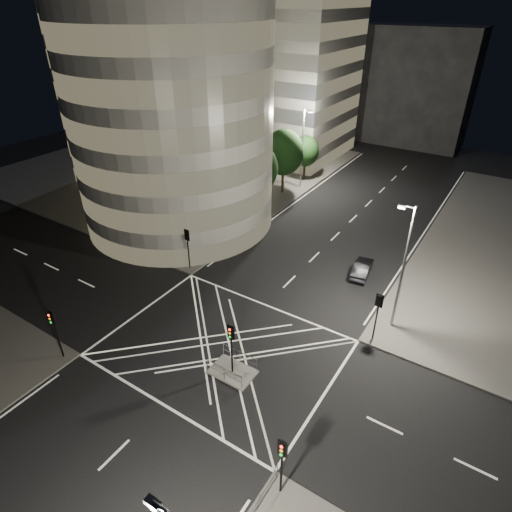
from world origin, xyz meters
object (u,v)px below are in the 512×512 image
Objects in this scene: traffic_signal_nr at (282,458)px; central_island at (233,372)px; street_lamp_left_near at (216,194)px; traffic_signal_island at (231,340)px; traffic_signal_fr at (378,308)px; street_lamp_right_far at (403,266)px; sedan at (362,268)px; street_lamp_left_far at (303,146)px; traffic_signal_nl at (54,326)px; traffic_signal_fl at (187,242)px.

central_island is at bearing 142.07° from traffic_signal_nr.
central_island is 0.30× the size of street_lamp_left_near.
traffic_signal_island is at bearing 142.07° from traffic_signal_nr.
street_lamp_left_near is (-18.24, 5.20, 2.63)m from traffic_signal_fr.
traffic_signal_island is (-6.80, -8.30, 0.00)m from traffic_signal_fr.
street_lamp_right_far is at bearing 87.70° from traffic_signal_nr.
street_lamp_left_near is at bearing 1.88° from sedan.
traffic_signal_fr is (6.80, 8.30, 2.84)m from central_island.
street_lamp_left_near is 1.00× the size of street_lamp_left_far.
traffic_signal_nl is at bearing -139.09° from street_lamp_right_far.
traffic_signal_nr is (17.60, -13.60, 0.00)m from traffic_signal_fl.
traffic_signal_fl is 0.40× the size of street_lamp_left_far.
traffic_signal_fl is 13.62m from traffic_signal_island.
traffic_signal_nl is at bearing -153.86° from central_island.
street_lamp_right_far is at bearing -9.03° from street_lamp_left_near.
street_lamp_left_far is (-18.24, 36.80, 2.63)m from traffic_signal_nr.
traffic_signal_island is 0.40× the size of street_lamp_left_near.
traffic_signal_nl is (-10.80, -5.30, 2.84)m from central_island.
central_island is 33.95m from street_lamp_left_far.
street_lamp_right_far is (18.24, 2.20, 2.63)m from traffic_signal_fl.
traffic_signal_nr and traffic_signal_island have the same top height.
traffic_signal_fr is at bearing 50.67° from traffic_signal_island.
traffic_signal_nl is 0.40× the size of street_lamp_left_far.
street_lamp_left_far reaches higher than sedan.
traffic_signal_fr is (17.60, 0.00, 0.00)m from traffic_signal_fl.
street_lamp_left_near is (-11.44, 13.50, 5.47)m from central_island.
traffic_signal_island is at bearing -49.73° from street_lamp_left_near.
street_lamp_left_near is at bearing 164.08° from traffic_signal_fr.
street_lamp_left_near reaches higher than traffic_signal_fl.
central_island is 0.75× the size of traffic_signal_nl.
traffic_signal_island is (10.80, -8.30, 0.00)m from traffic_signal_fl.
traffic_signal_nr is 41.15m from street_lamp_left_far.
street_lamp_left_far is at bearing 128.17° from traffic_signal_fr.
traffic_signal_nl is at bearing -89.01° from street_lamp_left_far.
street_lamp_left_near reaches higher than traffic_signal_nr.
traffic_signal_fl is at bearing 142.46° from central_island.
street_lamp_left_near is (-11.44, 13.50, 2.63)m from traffic_signal_island.
street_lamp_left_far is at bearing 109.95° from central_island.
traffic_signal_fl is at bearing 90.00° from traffic_signal_nl.
traffic_signal_fl is 17.60m from traffic_signal_fr.
central_island is 18.52m from street_lamp_left_near.
traffic_signal_nr is 1.00× the size of sedan.
traffic_signal_nl and traffic_signal_island have the same top height.
traffic_signal_nr is (0.00, -13.60, 0.00)m from traffic_signal_fr.
central_island is 11.10m from traffic_signal_fr.
traffic_signal_island is 17.89m from street_lamp_left_near.
traffic_signal_nr is 0.40× the size of street_lamp_left_far.
central_island is at bearing -49.73° from street_lamp_left_near.
traffic_signal_island is 16.53m from sedan.
traffic_signal_fl is at bearing 142.46° from traffic_signal_island.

